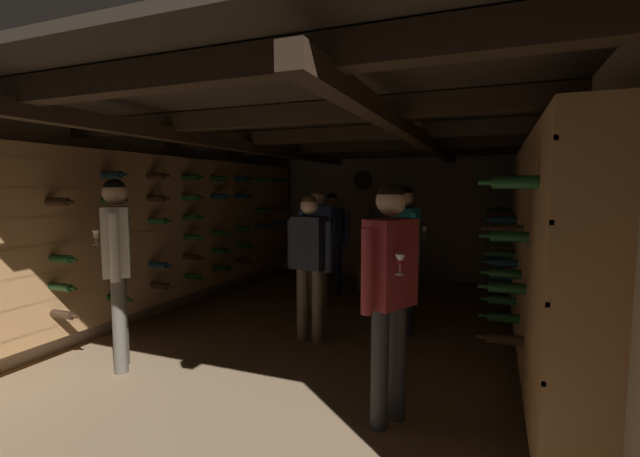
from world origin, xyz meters
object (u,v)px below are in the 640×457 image
Objects in this scene: wine_crate_stack at (375,272)px; person_guest_near_right at (390,280)px; person_guest_far_right at (388,235)px; person_guest_rear_center at (318,235)px; person_guest_near_left at (117,254)px; person_host_center at (310,254)px; display_bottle at (371,245)px; person_guest_far_left at (332,234)px; person_guest_mid_right at (405,245)px.

wine_crate_stack is 4.09m from person_guest_near_right.
person_guest_far_right is 3.07m from person_guest_near_right.
person_guest_rear_center is at bearing -114.29° from wine_crate_stack.
person_guest_near_left reaches higher than person_guest_rear_center.
person_host_center is at bearing -91.25° from wine_crate_stack.
person_guest_near_left reaches higher than display_bottle.
person_guest_near_left is at bearing -120.79° from person_guest_far_right.
person_host_center reaches higher than person_guest_far_left.
person_guest_near_right reaches higher than wine_crate_stack.
person_guest_near_right is (1.67, -3.32, 0.08)m from person_guest_far_left.
person_host_center reaches higher than wine_crate_stack.
person_host_center is 0.94× the size of person_guest_near_right.
person_guest_rear_center is 0.98× the size of person_guest_mid_right.
display_bottle is 0.22× the size of person_guest_far_left.
person_guest_mid_right is (0.83, -1.89, 0.72)m from wine_crate_stack.
person_guest_far_right reaches higher than person_host_center.
person_guest_far_left is at bearing 135.78° from person_guest_mid_right.
person_guest_mid_right is at bearing -66.29° from wine_crate_stack.
person_guest_far_left is (-0.47, -0.57, 0.21)m from display_bottle.
person_host_center is 0.91× the size of person_guest_near_left.
person_guest_near_right is at bearing -48.37° from person_host_center.
person_host_center is (0.03, -2.58, 0.21)m from display_bottle.
person_host_center is 1.76m from person_guest_near_right.
person_host_center is at bearing 131.63° from person_guest_near_right.
person_guest_far_left is at bearing 160.34° from person_guest_far_right.
person_guest_mid_right reaches higher than display_bottle.
person_guest_far_left is (-0.96, 0.34, -0.06)m from person_guest_far_right.
person_guest_near_left is at bearing 179.98° from person_guest_near_right.
person_host_center is 0.94× the size of person_guest_mid_right.
person_guest_far_left is at bearing 116.61° from person_guest_near_right.
person_guest_far_left is 1.93m from person_guest_mid_right.
wine_crate_stack is at bearing -15.54° from display_bottle.
person_guest_far_right reaches higher than person_guest_far_left.
display_bottle is at bearing 115.51° from person_guest_mid_right.
person_guest_rear_center reaches higher than person_guest_far_left.
person_guest_far_left is at bearing -129.36° from display_bottle.
person_guest_mid_right is at bearing 36.72° from person_host_center.
person_guest_mid_right is (1.38, -1.35, 0.07)m from person_guest_far_left.
person_host_center is 1.46m from person_guest_rear_center.
display_bottle reaches higher than wine_crate_stack.
person_guest_far_left is 3.72m from person_guest_near_right.
person_guest_near_right is at bearing -63.39° from person_guest_far_left.
person_guest_near_right is at bearing -81.88° from person_guest_mid_right.
person_guest_mid_right reaches higher than person_guest_far_right.
person_guest_mid_right reaches higher than person_host_center.
person_guest_rear_center is at bearing -163.15° from person_guest_far_right.
person_guest_near_left reaches higher than person_guest_far_right.
person_guest_near_left is (-1.78, -2.98, 0.05)m from person_guest_far_right.
display_bottle is 2.59m from person_host_center.
person_guest_mid_right is (1.36, -0.72, 0.02)m from person_guest_rear_center.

